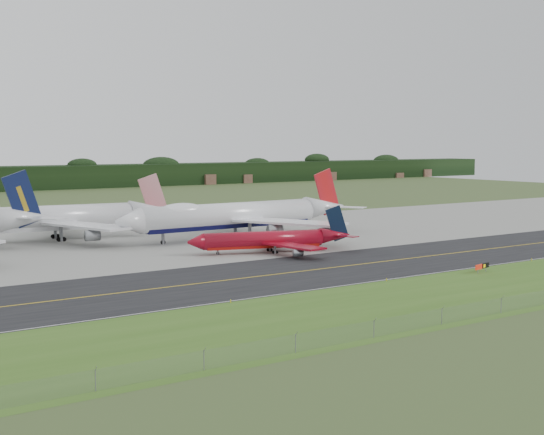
{
  "coord_description": "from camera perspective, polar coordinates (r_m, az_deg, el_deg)",
  "views": [
    {
      "loc": [
        -92.12,
        -116.54,
        24.03
      ],
      "look_at": [
        2.57,
        22.0,
        7.4
      ],
      "focal_mm": 50.0,
      "sensor_mm": 36.0,
      "label": 1
    }
  ],
  "objects": [
    {
      "name": "taxiway_edge_line",
      "position": [
        135.93,
        9.04,
        -4.58
      ],
      "size": [
        400.0,
        0.25,
        0.0
      ],
      "primitive_type": "cube",
      "color": "silver",
      "rests_on": "taxiway"
    },
    {
      "name": "jet_ba_747",
      "position": [
        190.53,
        -2.62,
        0.16
      ],
      "size": [
        67.65,
        56.19,
        17.05
      ],
      "color": "white",
      "rests_on": "ground"
    },
    {
      "name": "taxiway_sign",
      "position": [
        145.99,
        15.55,
        -3.56
      ],
      "size": [
        4.84,
        1.23,
        1.64
      ],
      "color": "slate",
      "rests_on": "ground"
    },
    {
      "name": "grass_verge",
      "position": [
        125.34,
        13.93,
        -5.56
      ],
      "size": [
        400.0,
        30.0,
        0.01
      ],
      "primitive_type": "cube",
      "color": "#375C1B",
      "rests_on": "ground"
    },
    {
      "name": "jet_star_tail",
      "position": [
        194.12,
        -15.89,
        -0.08
      ],
      "size": [
        60.88,
        50.62,
        16.05
      ],
      "color": "silver",
      "rests_on": "ground"
    },
    {
      "name": "perimeter_fence",
      "position": [
        117.08,
        18.72,
        -5.94
      ],
      "size": [
        320.0,
        0.1,
        320.0
      ],
      "color": "slate",
      "rests_on": "ground"
    },
    {
      "name": "jet_red_737",
      "position": [
        166.01,
        -0.0,
        -1.69
      ],
      "size": [
        36.52,
        29.05,
        10.06
      ],
      "color": "maroon",
      "rests_on": "ground"
    },
    {
      "name": "ground",
      "position": [
        150.48,
        3.93,
        -3.54
      ],
      "size": [
        600.0,
        600.0,
        0.0
      ],
      "primitive_type": "plane",
      "color": "#3F4C23",
      "rests_on": "ground"
    },
    {
      "name": "edge_marker_center",
      "position": [
        133.63,
        8.62,
        -4.65
      ],
      "size": [
        0.16,
        0.16,
        0.5
      ],
      "primitive_type": "cylinder",
      "color": "yellow",
      "rests_on": "ground"
    },
    {
      "name": "edge_marker_right",
      "position": [
        163.18,
        18.96,
        -3.03
      ],
      "size": [
        0.16,
        0.16,
        0.5
      ],
      "primitive_type": "cylinder",
      "color": "yellow",
      "rests_on": "ground"
    },
    {
      "name": "taxiway_centreline",
      "position": [
        147.4,
        4.89,
        -3.73
      ],
      "size": [
        400.0,
        0.4,
        0.0
      ],
      "primitive_type": "cube",
      "color": "gold",
      "rests_on": "taxiway"
    },
    {
      "name": "apron",
      "position": [
        192.69,
        -5.51,
        -1.53
      ],
      "size": [
        400.0,
        78.0,
        0.01
      ],
      "primitive_type": "cube",
      "color": "gray",
      "rests_on": "ground"
    },
    {
      "name": "taxiway",
      "position": [
        147.4,
        4.89,
        -3.74
      ],
      "size": [
        400.0,
        32.0,
        0.02
      ],
      "primitive_type": "cube",
      "color": "black",
      "rests_on": "ground"
    },
    {
      "name": "edge_marker_left",
      "position": [
        114.73,
        -3.13,
        -6.31
      ],
      "size": [
        0.16,
        0.16,
        0.5
      ],
      "primitive_type": "cylinder",
      "color": "yellow",
      "rests_on": "ground"
    }
  ]
}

